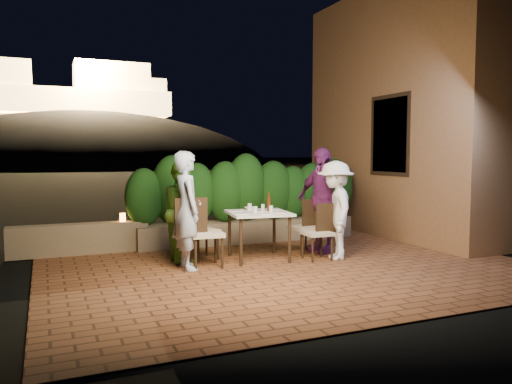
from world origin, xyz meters
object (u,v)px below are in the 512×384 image
dining_table (259,236)px  diner_green (183,210)px  chair_right_front (317,232)px  diner_blue (187,210)px  chair_right_back (304,226)px  bowl (250,208)px  parapet_lamp (123,217)px  chair_left_front (206,232)px  beer_bottle (269,202)px  diner_white (335,210)px  diner_purple (322,200)px  chair_left_back (202,229)px

dining_table → diner_green: 1.23m
chair_right_front → diner_blue: size_ratio=0.52×
diner_blue → dining_table: bearing=-81.7°
diner_blue → chair_right_front: bearing=-95.5°
chair_right_front → chair_right_back: chair_right_back is taller
bowl → parapet_lamp: bowl is taller
bowl → chair_left_front: size_ratio=0.18×
dining_table → diner_green: diner_green is taller
chair_right_front → diner_green: (-1.92, 0.78, 0.34)m
diner_blue → parapet_lamp: diner_blue is taller
dining_table → chair_right_front: 0.91m
chair_right_back → parapet_lamp: 3.06m
beer_bottle → chair_right_front: bearing=-32.9°
diner_white → diner_purple: bearing=-167.9°
beer_bottle → diner_purple: size_ratio=0.17×
diner_blue → diner_white: 2.32m
diner_green → parapet_lamp: (-0.75, 1.14, -0.20)m
chair_left_front → beer_bottle: bearing=14.7°
bowl → diner_purple: (1.23, -0.16, 0.10)m
chair_right_front → diner_purple: (0.38, 0.51, 0.44)m
diner_green → diner_white: bearing=-107.3°
chair_left_back → beer_bottle: bearing=-31.6°
bowl → parapet_lamp: size_ratio=1.28×
dining_table → bowl: bearing=92.8°
chair_right_back → parapet_lamp: size_ratio=6.39×
bowl → diner_green: (-1.07, 0.11, 0.00)m
chair_left_front → chair_right_front: size_ratio=1.16×
chair_left_back → chair_right_back: chair_left_back is taller
beer_bottle → diner_blue: 1.40m
dining_table → parapet_lamp: bearing=139.8°
chair_right_back → diner_blue: 2.13m
chair_right_front → diner_white: (0.29, -0.05, 0.33)m
chair_left_back → diner_purple: (2.00, -0.23, 0.41)m
diner_white → diner_purple: diner_purple is taller
bowl → diner_blue: size_ratio=0.11×
diner_blue → diner_green: diner_blue is taller
chair_left_back → parapet_lamp: (-1.05, 1.18, 0.10)m
chair_left_front → chair_right_back: bearing=14.4°
beer_bottle → chair_left_back: 1.13m
chair_left_back → parapet_lamp: size_ratio=6.69×
chair_left_front → chair_left_back: 0.55m
diner_green → diner_white: 2.37m
beer_bottle → diner_purple: (1.02, 0.10, -0.02)m
bowl → diner_white: diner_white is taller
diner_blue → diner_white: diner_blue is taller
chair_left_front → chair_right_back: (1.79, 0.33, -0.06)m
bowl → chair_right_front: (0.85, -0.67, -0.33)m
beer_bottle → diner_white: 1.05m
diner_blue → diner_purple: bearing=-82.4°
chair_left_front → diner_purple: size_ratio=0.58×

